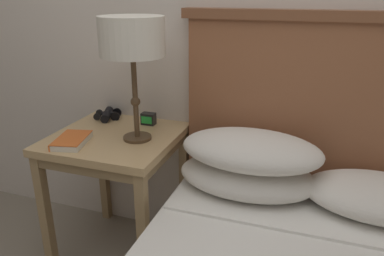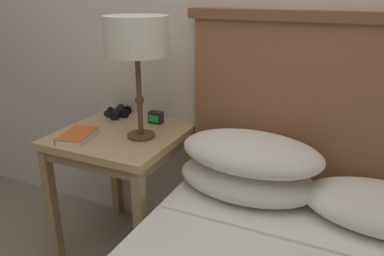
{
  "view_description": "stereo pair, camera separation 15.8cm",
  "coord_description": "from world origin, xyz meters",
  "px_view_note": "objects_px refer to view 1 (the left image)",
  "views": [
    {
      "loc": [
        0.27,
        -0.65,
        1.33
      ],
      "look_at": [
        -0.21,
        0.76,
        0.77
      ],
      "focal_mm": 35.0,
      "sensor_mm": 36.0,
      "label": 1
    },
    {
      "loc": [
        0.42,
        -0.59,
        1.33
      ],
      "look_at": [
        -0.21,
        0.76,
        0.77
      ],
      "focal_mm": 35.0,
      "sensor_mm": 36.0,
      "label": 2
    }
  ],
  "objects_px": {
    "nightstand": "(117,152)",
    "table_lamp": "(132,40)",
    "book_on_nightstand": "(71,141)",
    "alarm_clock": "(148,119)",
    "binoculars_pair": "(107,114)"
  },
  "relations": [
    {
      "from": "nightstand",
      "to": "table_lamp",
      "type": "distance_m",
      "value": 0.56
    },
    {
      "from": "binoculars_pair",
      "to": "table_lamp",
      "type": "bearing_deg",
      "value": -36.63
    },
    {
      "from": "nightstand",
      "to": "table_lamp",
      "type": "relative_size",
      "value": 1.23
    },
    {
      "from": "table_lamp",
      "to": "nightstand",
      "type": "bearing_deg",
      "value": 173.03
    },
    {
      "from": "nightstand",
      "to": "binoculars_pair",
      "type": "relative_size",
      "value": 4.11
    },
    {
      "from": "table_lamp",
      "to": "alarm_clock",
      "type": "relative_size",
      "value": 7.85
    },
    {
      "from": "table_lamp",
      "to": "book_on_nightstand",
      "type": "xyz_separation_m",
      "value": [
        -0.25,
        -0.15,
        -0.44
      ]
    },
    {
      "from": "nightstand",
      "to": "binoculars_pair",
      "type": "height_order",
      "value": "binoculars_pair"
    },
    {
      "from": "alarm_clock",
      "to": "binoculars_pair",
      "type": "bearing_deg",
      "value": 177.07
    },
    {
      "from": "alarm_clock",
      "to": "nightstand",
      "type": "bearing_deg",
      "value": -116.01
    },
    {
      "from": "table_lamp",
      "to": "alarm_clock",
      "type": "distance_m",
      "value": 0.47
    },
    {
      "from": "nightstand",
      "to": "book_on_nightstand",
      "type": "bearing_deg",
      "value": -128.56
    },
    {
      "from": "book_on_nightstand",
      "to": "alarm_clock",
      "type": "relative_size",
      "value": 3.17
    },
    {
      "from": "table_lamp",
      "to": "book_on_nightstand",
      "type": "distance_m",
      "value": 0.53
    },
    {
      "from": "nightstand",
      "to": "book_on_nightstand",
      "type": "relative_size",
      "value": 3.04
    }
  ]
}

